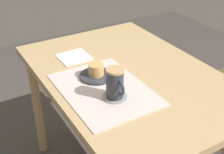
{
  "coord_description": "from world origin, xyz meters",
  "views": [
    {
      "loc": [
        1.04,
        -0.7,
        1.44
      ],
      "look_at": [
        0.07,
        -0.13,
        0.77
      ],
      "focal_mm": 50.0,
      "sensor_mm": 36.0,
      "label": 1
    }
  ],
  "objects_px": {
    "pastry_plate": "(96,76)",
    "pastry": "(96,70)",
    "coffee_mug": "(115,83)",
    "dining_table": "(128,89)"
  },
  "relations": [
    {
      "from": "pastry_plate",
      "to": "pastry",
      "type": "height_order",
      "value": "pastry"
    },
    {
      "from": "pastry_plate",
      "to": "coffee_mug",
      "type": "height_order",
      "value": "coffee_mug"
    },
    {
      "from": "pastry",
      "to": "pastry_plate",
      "type": "bearing_deg",
      "value": 0.0
    },
    {
      "from": "pastry_plate",
      "to": "coffee_mug",
      "type": "xyz_separation_m",
      "value": [
        0.18,
        -0.01,
        0.06
      ]
    },
    {
      "from": "pastry",
      "to": "dining_table",
      "type": "bearing_deg",
      "value": 75.94
    },
    {
      "from": "pastry",
      "to": "coffee_mug",
      "type": "height_order",
      "value": "coffee_mug"
    },
    {
      "from": "dining_table",
      "to": "pastry",
      "type": "height_order",
      "value": "pastry"
    },
    {
      "from": "pastry",
      "to": "coffee_mug",
      "type": "relative_size",
      "value": 0.55
    },
    {
      "from": "pastry_plate",
      "to": "pastry",
      "type": "xyz_separation_m",
      "value": [
        0.0,
        0.0,
        0.03
      ]
    },
    {
      "from": "dining_table",
      "to": "pastry_plate",
      "type": "relative_size",
      "value": 7.21
    }
  ]
}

